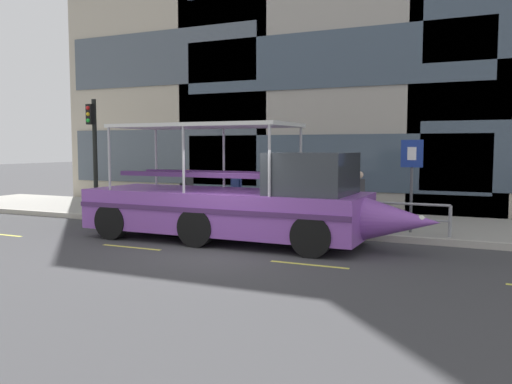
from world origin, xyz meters
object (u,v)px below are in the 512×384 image
object	(u,v)px
pedestrian_near_bow	(359,192)
traffic_light_pole	(94,144)
pedestrian_mid_left	(292,192)
parking_sign	(412,170)
duck_tour_boat	(242,203)
pedestrian_near_stern	(188,187)
pedestrian_mid_right	(236,190)

from	to	relation	value
pedestrian_near_bow	traffic_light_pole	bearing A→B (deg)	-172.53
pedestrian_mid_left	parking_sign	bearing A→B (deg)	-11.71
pedestrian_near_bow	parking_sign	bearing A→B (deg)	-31.04
pedestrian_mid_left	traffic_light_pole	bearing A→B (deg)	-172.15
duck_tour_boat	pedestrian_near_stern	bearing A→B (deg)	137.95
traffic_light_pole	parking_sign	distance (m)	11.14
traffic_light_pole	duck_tour_boat	world-z (taller)	traffic_light_pole
parking_sign	duck_tour_boat	bearing A→B (deg)	-149.34
duck_tour_boat	pedestrian_mid_right	bearing A→B (deg)	119.39
parking_sign	duck_tour_boat	size ratio (longest dim) A/B	0.27
parking_sign	pedestrian_mid_right	distance (m)	5.85
parking_sign	pedestrian_mid_left	size ratio (longest dim) A/B	1.68
traffic_light_pole	pedestrian_near_bow	xyz separation A→B (m)	(9.41, 1.23, -1.49)
pedestrian_near_bow	pedestrian_mid_left	distance (m)	2.15
pedestrian_near_stern	pedestrian_mid_left	bearing A→B (deg)	-4.18
parking_sign	pedestrian_mid_right	xyz separation A→B (m)	(-5.77, 0.60, -0.79)
pedestrian_near_bow	pedestrian_mid_right	world-z (taller)	pedestrian_near_bow
pedestrian_mid_right	parking_sign	bearing A→B (deg)	-5.93
duck_tour_boat	pedestrian_mid_right	world-z (taller)	duck_tour_boat
traffic_light_pole	pedestrian_near_bow	bearing A→B (deg)	7.47
traffic_light_pole	pedestrian_near_stern	size ratio (longest dim) A/B	2.57
traffic_light_pole	pedestrian_mid_right	world-z (taller)	traffic_light_pole
traffic_light_pole	pedestrian_near_stern	bearing A→B (deg)	22.48
parking_sign	pedestrian_near_bow	world-z (taller)	parking_sign
duck_tour_boat	pedestrian_mid_left	bearing A→B (deg)	85.89
pedestrian_near_bow	pedestrian_mid_right	xyz separation A→B (m)	(-4.06, -0.43, -0.03)
duck_tour_boat	pedestrian_mid_left	world-z (taller)	duck_tour_boat
traffic_light_pole	parking_sign	world-z (taller)	traffic_light_pole
pedestrian_mid_left	pedestrian_near_bow	bearing A→B (deg)	6.15
duck_tour_boat	pedestrian_near_bow	xyz separation A→B (m)	(2.36, 3.44, 0.12)
pedestrian_near_bow	pedestrian_mid_right	size ratio (longest dim) A/B	1.03
duck_tour_boat	pedestrian_mid_right	size ratio (longest dim) A/B	6.11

